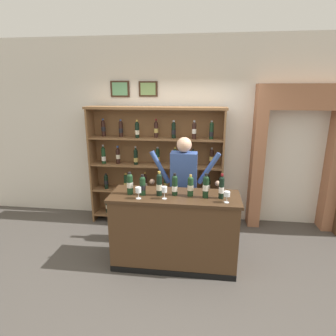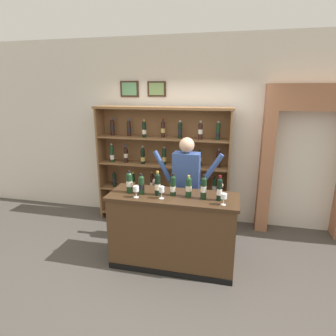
% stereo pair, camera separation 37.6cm
% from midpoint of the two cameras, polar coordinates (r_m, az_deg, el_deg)
% --- Properties ---
extents(ground_plane, '(14.00, 14.00, 0.02)m').
position_cam_midpoint_polar(ground_plane, '(4.15, 2.79, -18.77)').
color(ground_plane, '#47423D').
extents(back_wall, '(12.00, 0.19, 3.20)m').
position_cam_midpoint_polar(back_wall, '(5.07, 6.39, 7.22)').
color(back_wall, silver).
rests_on(back_wall, ground).
extents(wine_shelf, '(2.34, 0.36, 2.06)m').
position_cam_midpoint_polar(wine_shelf, '(4.91, 1.16, 1.13)').
color(wine_shelf, brown).
rests_on(wine_shelf, ground).
extents(archway_doorway, '(1.42, 0.45, 2.42)m').
position_cam_midpoint_polar(archway_doorway, '(5.11, 28.22, 3.09)').
color(archway_doorway, '#9E6647').
rests_on(archway_doorway, ground).
extents(tasting_counter, '(1.69, 0.61, 1.01)m').
position_cam_midpoint_polar(tasting_counter, '(3.87, 3.81, -12.57)').
color(tasting_counter, '#4C331E').
rests_on(tasting_counter, ground).
extents(shopkeeper, '(1.06, 0.22, 1.67)m').
position_cam_midpoint_polar(shopkeeper, '(4.19, 6.28, -2.59)').
color(shopkeeper, '#2D3347').
rests_on(shopkeeper, ground).
extents(tasting_bottle_riserva, '(0.08, 0.08, 0.30)m').
position_cam_midpoint_polar(tasting_bottle_riserva, '(3.71, -4.97, -2.84)').
color(tasting_bottle_riserva, '#19381E').
rests_on(tasting_bottle_riserva, tasting_counter).
extents(tasting_bottle_prosecco, '(0.08, 0.08, 0.27)m').
position_cam_midpoint_polar(tasting_bottle_prosecco, '(3.66, -2.48, -3.35)').
color(tasting_bottle_prosecco, '#19381E').
rests_on(tasting_bottle_prosecco, tasting_counter).
extents(tasting_bottle_chianti, '(0.08, 0.08, 0.32)m').
position_cam_midpoint_polar(tasting_bottle_chianti, '(3.61, 0.85, -3.28)').
color(tasting_bottle_chianti, black).
rests_on(tasting_bottle_chianti, tasting_counter).
extents(tasting_bottle_brunello, '(0.07, 0.07, 0.29)m').
position_cam_midpoint_polar(tasting_bottle_brunello, '(3.61, 4.01, -3.55)').
color(tasting_bottle_brunello, black).
rests_on(tasting_bottle_brunello, tasting_counter).
extents(tasting_bottle_vin_santo, '(0.08, 0.08, 0.28)m').
position_cam_midpoint_polar(tasting_bottle_vin_santo, '(3.59, 7.21, -3.76)').
color(tasting_bottle_vin_santo, '#19381E').
rests_on(tasting_bottle_vin_santo, tasting_counter).
extents(tasting_bottle_super_tuscan, '(0.08, 0.08, 0.31)m').
position_cam_midpoint_polar(tasting_bottle_super_tuscan, '(3.54, 10.26, -3.90)').
color(tasting_bottle_super_tuscan, black).
rests_on(tasting_bottle_super_tuscan, tasting_counter).
extents(tasting_bottle_grappa, '(0.07, 0.07, 0.32)m').
position_cam_midpoint_polar(tasting_bottle_grappa, '(3.53, 13.41, -4.19)').
color(tasting_bottle_grappa, black).
rests_on(tasting_bottle_grappa, tasting_counter).
extents(wine_glass_center, '(0.07, 0.07, 0.16)m').
position_cam_midpoint_polar(wine_glass_center, '(3.50, 1.77, -4.47)').
color(wine_glass_center, silver).
rests_on(wine_glass_center, tasting_counter).
extents(wine_glass_spare, '(0.07, 0.07, 0.15)m').
position_cam_midpoint_polar(wine_glass_spare, '(3.55, -3.47, -4.41)').
color(wine_glass_spare, silver).
rests_on(wine_glass_spare, tasting_counter).
extents(wine_glass_left, '(0.07, 0.07, 0.14)m').
position_cam_midpoint_polar(wine_glass_left, '(3.43, 14.35, -5.71)').
color(wine_glass_left, silver).
rests_on(wine_glass_left, tasting_counter).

